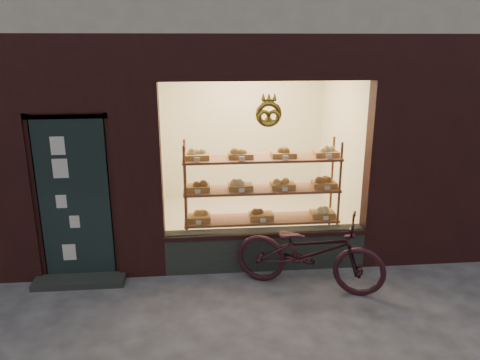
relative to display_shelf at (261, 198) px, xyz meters
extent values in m
cube|color=#292D2B|center=(0.00, -0.42, -0.59)|extent=(2.70, 0.25, 0.55)
cube|color=black|center=(-2.45, -0.49, 0.23)|extent=(0.90, 0.04, 2.15)
cube|color=#292D2B|center=(-2.45, -0.65, -0.83)|extent=(1.15, 0.35, 0.08)
torus|color=gold|center=(0.00, -0.53, 1.28)|extent=(0.33, 0.07, 0.33)
cube|color=brown|center=(0.00, 0.00, -0.82)|extent=(2.20, 0.45, 0.04)
cube|color=brown|center=(0.00, 0.00, -0.32)|extent=(2.20, 0.45, 0.03)
cube|color=brown|center=(0.00, 0.00, 0.13)|extent=(2.20, 0.45, 0.04)
cube|color=brown|center=(0.00, 0.00, 0.58)|extent=(2.20, 0.45, 0.04)
cylinder|color=brown|center=(-1.07, -0.19, -0.02)|extent=(0.04, 0.04, 1.70)
cylinder|color=brown|center=(1.07, -0.19, -0.02)|extent=(0.04, 0.04, 1.70)
cylinder|color=brown|center=(-1.07, 0.20, -0.02)|extent=(0.04, 0.04, 1.70)
cylinder|color=brown|center=(1.07, 0.20, -0.02)|extent=(0.04, 0.04, 1.70)
cube|color=olive|center=(-0.90, 0.00, -0.27)|extent=(0.34, 0.24, 0.07)
sphere|color=orange|center=(-0.90, 0.00, -0.18)|extent=(0.11, 0.11, 0.11)
cube|color=silver|center=(-0.90, -0.18, -0.27)|extent=(0.07, 0.01, 0.05)
cube|color=olive|center=(0.00, 0.00, -0.27)|extent=(0.34, 0.24, 0.07)
sphere|color=brown|center=(0.00, 0.00, -0.18)|extent=(0.11, 0.11, 0.11)
cube|color=silver|center=(0.00, -0.18, -0.27)|extent=(0.07, 0.01, 0.05)
cube|color=olive|center=(0.90, 0.00, -0.27)|extent=(0.34, 0.24, 0.07)
sphere|color=#E8D48B|center=(0.90, 0.00, -0.18)|extent=(0.11, 0.11, 0.11)
cube|color=silver|center=(0.90, -0.18, -0.27)|extent=(0.08, 0.01, 0.05)
cube|color=olive|center=(-0.90, 0.00, 0.18)|extent=(0.34, 0.24, 0.07)
sphere|color=brown|center=(-0.90, 0.00, 0.27)|extent=(0.11, 0.11, 0.11)
cube|color=silver|center=(-0.90, -0.18, 0.18)|extent=(0.07, 0.01, 0.06)
cube|color=olive|center=(-0.30, 0.00, 0.18)|extent=(0.34, 0.24, 0.07)
sphere|color=#E8D48B|center=(-0.30, 0.00, 0.27)|extent=(0.11, 0.11, 0.11)
cube|color=silver|center=(-0.30, -0.18, 0.18)|extent=(0.08, 0.01, 0.06)
cube|color=olive|center=(0.30, 0.00, 0.18)|extent=(0.34, 0.24, 0.07)
sphere|color=orange|center=(0.30, 0.00, 0.27)|extent=(0.11, 0.11, 0.11)
cube|color=silver|center=(0.30, -0.18, 0.18)|extent=(0.07, 0.01, 0.06)
cube|color=olive|center=(0.90, 0.00, 0.18)|extent=(0.34, 0.24, 0.07)
sphere|color=brown|center=(0.90, 0.00, 0.27)|extent=(0.11, 0.11, 0.11)
cube|color=silver|center=(0.90, -0.18, 0.18)|extent=(0.08, 0.01, 0.06)
cube|color=olive|center=(-0.90, 0.00, 0.63)|extent=(0.34, 0.24, 0.07)
sphere|color=#E8D48B|center=(-0.90, 0.00, 0.72)|extent=(0.11, 0.11, 0.11)
cube|color=silver|center=(-0.90, -0.18, 0.63)|extent=(0.07, 0.01, 0.06)
cube|color=olive|center=(-0.30, 0.00, 0.63)|extent=(0.34, 0.24, 0.07)
sphere|color=orange|center=(-0.30, 0.00, 0.72)|extent=(0.11, 0.11, 0.11)
cube|color=silver|center=(-0.30, -0.18, 0.63)|extent=(0.08, 0.01, 0.06)
cube|color=olive|center=(0.30, 0.00, 0.63)|extent=(0.34, 0.24, 0.07)
sphere|color=brown|center=(0.30, 0.00, 0.72)|extent=(0.11, 0.11, 0.11)
cube|color=silver|center=(0.30, -0.18, 0.63)|extent=(0.07, 0.01, 0.06)
cube|color=olive|center=(0.90, 0.00, 0.63)|extent=(0.34, 0.24, 0.07)
sphere|color=#E8D48B|center=(0.90, 0.00, 0.72)|extent=(0.11, 0.11, 0.11)
cube|color=silver|center=(0.90, -0.18, 0.63)|extent=(0.08, 0.01, 0.06)
imported|color=black|center=(0.47, -1.01, -0.38)|extent=(1.98, 1.32, 0.99)
camera|label=1|loc=(-0.89, -6.24, 2.16)|focal=35.00mm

